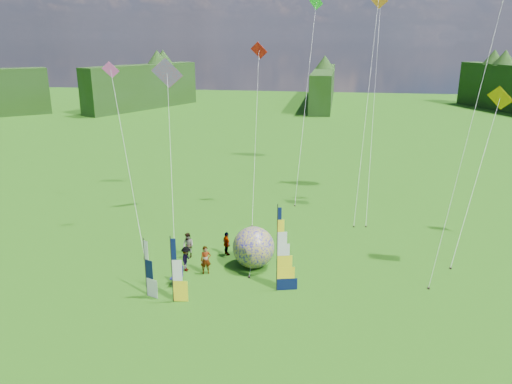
% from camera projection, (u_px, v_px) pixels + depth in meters
% --- Properties ---
extents(ground, '(220.00, 220.00, 0.00)m').
position_uv_depth(ground, '(263.00, 317.00, 25.89)').
color(ground, '#2B5513').
rests_on(ground, ground).
extents(treeline_ring, '(210.00, 210.00, 8.00)m').
position_uv_depth(treeline_ring, '(263.00, 246.00, 24.69)').
color(treeline_ring, '#203D18').
rests_on(treeline_ring, ground).
extents(feather_banner_main, '(1.34, 0.44, 5.03)m').
position_uv_depth(feather_banner_main, '(277.00, 250.00, 27.80)').
color(feather_banner_main, '#0A1440').
rests_on(feather_banner_main, ground).
extents(side_banner_left, '(1.04, 0.23, 3.73)m').
position_uv_depth(side_banner_left, '(172.00, 270.00, 26.83)').
color(side_banner_left, yellow).
rests_on(side_banner_left, ground).
extents(side_banner_far, '(0.95, 0.46, 3.35)m').
position_uv_depth(side_banner_far, '(145.00, 268.00, 27.51)').
color(side_banner_far, white).
rests_on(side_banner_far, ground).
extents(bol_inflatable, '(3.44, 3.44, 2.63)m').
position_uv_depth(bol_inflatable, '(254.00, 247.00, 31.13)').
color(bol_inflatable, '#050091').
rests_on(bol_inflatable, ground).
extents(spectator_a, '(0.76, 0.64, 1.77)m').
position_uv_depth(spectator_a, '(206.00, 260.00, 30.36)').
color(spectator_a, '#66594C').
rests_on(spectator_a, ground).
extents(spectator_b, '(0.90, 0.76, 1.67)m').
position_uv_depth(spectator_b, '(188.00, 245.00, 32.63)').
color(spectator_b, '#66594C').
rests_on(spectator_b, ground).
extents(spectator_c, '(0.40, 1.03, 1.58)m').
position_uv_depth(spectator_c, '(186.00, 259.00, 30.75)').
color(spectator_c, '#66594C').
rests_on(spectator_c, ground).
extents(spectator_d, '(0.87, 0.99, 1.61)m').
position_uv_depth(spectator_d, '(227.00, 244.00, 32.94)').
color(spectator_d, '#66594C').
rests_on(spectator_d, ground).
extents(camp_chair, '(0.71, 0.71, 1.15)m').
position_uv_depth(camp_chair, '(176.00, 276.00, 28.98)').
color(camp_chair, '#141254').
rests_on(camp_chair, ground).
extents(kite_whale, '(4.56, 16.83, 19.98)m').
position_uv_depth(kite_whale, '(375.00, 86.00, 41.25)').
color(kite_whale, black).
rests_on(kite_whale, ground).
extents(kite_rainbow_delta, '(11.36, 14.08, 13.13)m').
position_uv_depth(kite_rainbow_delta, '(170.00, 138.00, 37.59)').
color(kite_rainbow_delta, red).
rests_on(kite_rainbow_delta, ground).
extents(kite_parafoil, '(9.60, 11.35, 18.59)m').
position_uv_depth(kite_parafoil, '(470.00, 121.00, 28.48)').
color(kite_parafoil, red).
rests_on(kite_parafoil, ground).
extents(small_kite_red, '(3.45, 9.96, 13.96)m').
position_uv_depth(small_kite_red, '(256.00, 127.00, 39.57)').
color(small_kite_red, red).
rests_on(small_kite_red, ground).
extents(small_kite_orange, '(4.09, 11.22, 18.08)m').
position_uv_depth(small_kite_orange, '(367.00, 101.00, 39.26)').
color(small_kite_orange, orange).
rests_on(small_kite_orange, ground).
extents(small_kite_yellow, '(10.63, 12.88, 11.15)m').
position_uv_depth(small_kite_yellow, '(478.00, 168.00, 33.10)').
color(small_kite_yellow, '#EFAC00').
rests_on(small_kite_yellow, ground).
extents(small_kite_pink, '(9.06, 10.08, 12.61)m').
position_uv_depth(small_kite_pink, '(126.00, 153.00, 33.99)').
color(small_kite_pink, '#D1449E').
rests_on(small_kite_pink, ground).
extents(small_kite_green, '(8.36, 13.63, 18.19)m').
position_uv_depth(small_kite_green, '(306.00, 92.00, 45.22)').
color(small_kite_green, '#16A61C').
rests_on(small_kite_green, ground).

